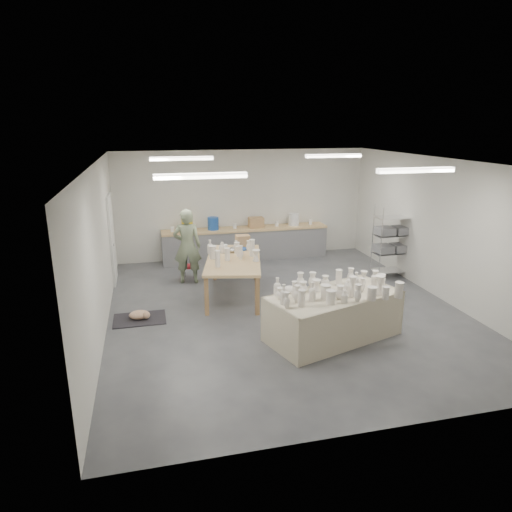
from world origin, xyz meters
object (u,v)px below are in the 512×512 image
object	(u,v)px
drying_table	(333,314)
potter	(187,246)
red_stool	(187,267)
work_table	(234,257)

from	to	relation	value
drying_table	potter	bearing A→B (deg)	104.15
drying_table	red_stool	bearing A→B (deg)	102.30
work_table	red_stool	bearing A→B (deg)	139.21
drying_table	potter	world-z (taller)	potter
drying_table	potter	distance (m)	4.22
potter	work_table	bearing A→B (deg)	141.91
red_stool	potter	bearing A→B (deg)	-90.00
work_table	drying_table	bearing A→B (deg)	-50.59
drying_table	red_stool	distance (m)	4.43
work_table	potter	distance (m)	1.36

